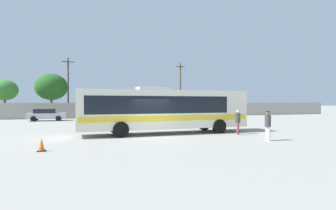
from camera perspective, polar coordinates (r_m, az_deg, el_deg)
The scene contains 14 objects.
ground_plane at distance 27.57m, azimuth -8.55°, elevation -4.19°, with size 300.00×300.00×0.00m, color gray.
perimeter_wall at distance 40.56m, azimuth -11.62°, elevation -1.10°, with size 80.00×0.30×2.21m, color #9E998C.
coach_bus_cream_yellow at distance 19.52m, azimuth -1.12°, elevation -0.82°, with size 12.48×2.89×3.40m.
attendant_by_bus_door at distance 19.74m, azimuth 14.72°, elevation -3.24°, with size 0.50×0.50×1.75m.
passenger_waiting_on_apron at distance 17.03m, azimuth 20.58°, elevation -3.78°, with size 0.43×0.43×1.78m.
parked_car_leftmost_silver at distance 36.15m, azimuth -24.57°, elevation -1.86°, with size 4.46×2.01×1.47m.
parked_car_second_red at distance 35.99m, azimuth -15.63°, elevation -1.87°, with size 4.51×2.21×1.42m.
parked_car_third_white at distance 37.09m, azimuth -4.78°, elevation -1.78°, with size 4.30×2.13×1.42m.
parked_car_rightmost_white at distance 38.90m, azimuth 3.96°, elevation -1.66°, with size 4.44×2.14×1.43m.
utility_pole_near at distance 43.84m, azimuth -20.58°, elevation 3.76°, with size 1.78×0.52×9.12m.
utility_pole_far at distance 46.62m, azimuth 2.67°, elevation 3.61°, with size 1.78×0.54×9.11m.
roadside_tree_left at distance 45.02m, azimuth -31.55°, elevation 2.73°, with size 3.54×3.54×5.56m.
roadside_tree_midleft at distance 45.27m, azimuth -23.68°, elevation 3.57°, with size 4.85×4.85×6.75m.
traffic_cone_on_apron at distance 13.95m, azimuth -25.44°, elevation -7.69°, with size 0.36×0.36×0.64m.
Camera 1 is at (-4.52, -17.10, 2.31)m, focal length 28.49 mm.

